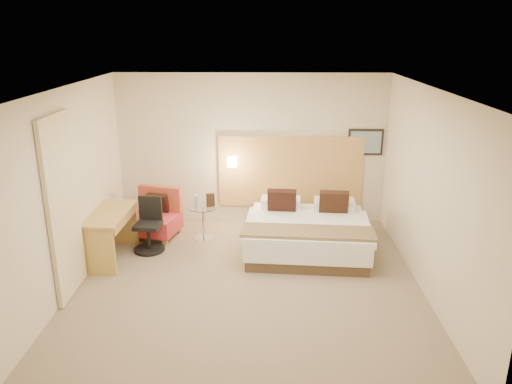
{
  "coord_description": "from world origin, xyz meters",
  "views": [
    {
      "loc": [
        0.25,
        -6.24,
        3.41
      ],
      "look_at": [
        0.11,
        0.73,
        1.13
      ],
      "focal_mm": 35.0,
      "sensor_mm": 36.0,
      "label": 1
    }
  ],
  "objects_px": {
    "bed": "(307,232)",
    "lounge_chair": "(156,217)",
    "side_table": "(203,221)",
    "desk_chair": "(149,229)",
    "desk": "(111,222)"
  },
  "relations": [
    {
      "from": "desk_chair",
      "to": "side_table",
      "type": "bearing_deg",
      "value": 30.11
    },
    {
      "from": "bed",
      "to": "lounge_chair",
      "type": "relative_size",
      "value": 2.23
    },
    {
      "from": "bed",
      "to": "side_table",
      "type": "distance_m",
      "value": 1.77
    },
    {
      "from": "bed",
      "to": "side_table",
      "type": "height_order",
      "value": "bed"
    },
    {
      "from": "bed",
      "to": "lounge_chair",
      "type": "height_order",
      "value": "bed"
    },
    {
      "from": "side_table",
      "to": "desk",
      "type": "height_order",
      "value": "desk"
    },
    {
      "from": "desk",
      "to": "desk_chair",
      "type": "distance_m",
      "value": 0.64
    },
    {
      "from": "bed",
      "to": "desk_chair",
      "type": "xyz_separation_m",
      "value": [
        -2.54,
        -0.08,
        0.05
      ]
    },
    {
      "from": "side_table",
      "to": "desk_chair",
      "type": "relative_size",
      "value": 0.77
    },
    {
      "from": "lounge_chair",
      "to": "side_table",
      "type": "bearing_deg",
      "value": -8.72
    },
    {
      "from": "lounge_chair",
      "to": "desk_chair",
      "type": "distance_m",
      "value": 0.6
    },
    {
      "from": "desk",
      "to": "lounge_chair",
      "type": "bearing_deg",
      "value": 62.45
    },
    {
      "from": "lounge_chair",
      "to": "side_table",
      "type": "height_order",
      "value": "lounge_chair"
    },
    {
      "from": "desk",
      "to": "bed",
      "type": "bearing_deg",
      "value": 7.3
    },
    {
      "from": "side_table",
      "to": "desk_chair",
      "type": "distance_m",
      "value": 0.94
    }
  ]
}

